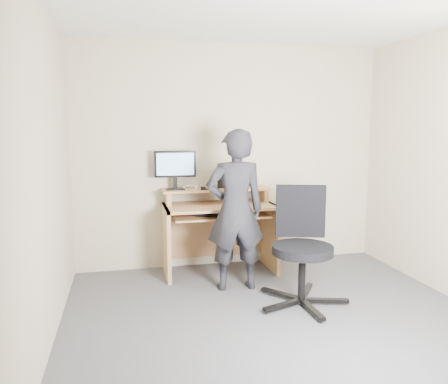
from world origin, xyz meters
name	(u,v)px	position (x,y,z in m)	size (l,w,h in m)	color
ground	(284,328)	(0.00, 0.00, 0.00)	(3.50, 3.50, 0.00)	#57565C
back_wall	(231,156)	(0.00, 1.75, 1.25)	(3.50, 0.02, 2.50)	beige
desk	(218,222)	(-0.20, 1.53, 0.55)	(1.20, 0.60, 0.91)	tan
monitor	(175,166)	(-0.66, 1.59, 1.16)	(0.44, 0.12, 0.42)	black
external_drive	(219,179)	(-0.17, 1.62, 1.01)	(0.07, 0.13, 0.20)	black
travel_mug	(218,180)	(-0.18, 1.61, 1.00)	(0.08, 0.08, 0.17)	#B2B2B7
smartphone	(246,187)	(0.12, 1.57, 0.92)	(0.07, 0.13, 0.01)	black
charger	(203,188)	(-0.37, 1.50, 0.93)	(0.04, 0.04, 0.04)	black
headphones	(190,188)	(-0.49, 1.64, 0.92)	(0.16, 0.16, 0.02)	silver
keyboard	(218,214)	(-0.23, 1.36, 0.67)	(0.46, 0.18, 0.03)	black
mouse	(245,204)	(0.05, 1.35, 0.77)	(0.10, 0.06, 0.04)	black
office_chair	(302,242)	(0.34, 0.48, 0.56)	(0.82, 0.78, 1.03)	black
person	(235,210)	(-0.16, 0.94, 0.78)	(0.57, 0.38, 1.57)	black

